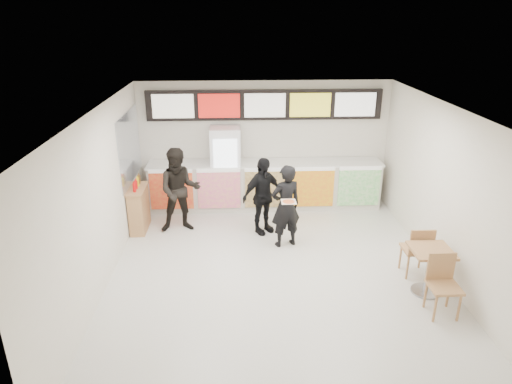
{
  "coord_description": "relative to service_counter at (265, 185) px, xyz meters",
  "views": [
    {
      "loc": [
        -0.71,
        -7.19,
        4.47
      ],
      "look_at": [
        -0.31,
        1.2,
        1.14
      ],
      "focal_mm": 32.0,
      "sensor_mm": 36.0,
      "label": 1
    }
  ],
  "objects": [
    {
      "name": "pizza_slice",
      "position": [
        0.28,
        -2.43,
        0.58
      ],
      "size": [
        0.36,
        0.36,
        0.02
      ],
      "color": "beige",
      "rests_on": "customer_main"
    },
    {
      "name": "service_counter",
      "position": [
        0.0,
        0.0,
        0.0
      ],
      "size": [
        5.56,
        0.77,
        1.14
      ],
      "color": "silver",
      "rests_on": "floor"
    },
    {
      "name": "customer_main",
      "position": [
        0.28,
        -1.98,
        0.29
      ],
      "size": [
        0.73,
        0.6,
        1.73
      ],
      "primitive_type": "imported",
      "rotation": [
        0.0,
        0.0,
        3.47
      ],
      "color": "black",
      "rests_on": "floor"
    },
    {
      "name": "mirror_panel",
      "position": [
        -2.99,
        -0.64,
        1.18
      ],
      "size": [
        0.01,
        2.0,
        1.5
      ],
      "primitive_type": "cube",
      "color": "#B2B7BF",
      "rests_on": "wall_left"
    },
    {
      "name": "wall_left",
      "position": [
        -3.0,
        -3.09,
        0.93
      ],
      "size": [
        0.0,
        7.0,
        7.0
      ],
      "primitive_type": "plane",
      "rotation": [
        1.57,
        0.0,
        1.57
      ],
      "color": "silver",
      "rests_on": "floor"
    },
    {
      "name": "floor",
      "position": [
        -0.0,
        -3.09,
        -0.57
      ],
      "size": [
        7.0,
        7.0,
        0.0
      ],
      "primitive_type": "plane",
      "color": "beige",
      "rests_on": "ground"
    },
    {
      "name": "menu_board",
      "position": [
        0.0,
        0.32,
        1.88
      ],
      "size": [
        5.5,
        0.14,
        0.7
      ],
      "color": "black",
      "rests_on": "wall_back"
    },
    {
      "name": "condiment_ledge",
      "position": [
        -2.82,
        -1.1,
        -0.08
      ],
      "size": [
        0.35,
        0.87,
        1.16
      ],
      "color": "tan",
      "rests_on": "floor"
    },
    {
      "name": "wall_back",
      "position": [
        -0.0,
        0.41,
        0.93
      ],
      "size": [
        6.0,
        0.0,
        6.0
      ],
      "primitive_type": "plane",
      "rotation": [
        1.57,
        0.0,
        0.0
      ],
      "color": "silver",
      "rests_on": "floor"
    },
    {
      "name": "customer_mid",
      "position": [
        -0.15,
        -1.36,
        0.27
      ],
      "size": [
        1.05,
        0.88,
        1.68
      ],
      "primitive_type": "imported",
      "rotation": [
        0.0,
        0.0,
        0.58
      ],
      "color": "black",
      "rests_on": "floor"
    },
    {
      "name": "ceiling",
      "position": [
        -0.0,
        -3.09,
        2.43
      ],
      "size": [
        7.0,
        7.0,
        0.0
      ],
      "primitive_type": "plane",
      "rotation": [
        3.14,
        0.0,
        0.0
      ],
      "color": "white",
      "rests_on": "wall_back"
    },
    {
      "name": "drinks_fridge",
      "position": [
        -0.93,
        0.02,
        0.43
      ],
      "size": [
        0.7,
        0.67,
        2.0
      ],
      "color": "white",
      "rests_on": "floor"
    },
    {
      "name": "customer_left",
      "position": [
        -1.91,
        -1.18,
        0.36
      ],
      "size": [
        0.98,
        0.81,
        1.86
      ],
      "primitive_type": "imported",
      "rotation": [
        0.0,
        0.0,
        0.12
      ],
      "color": "black",
      "rests_on": "floor"
    },
    {
      "name": "cafe_table",
      "position": [
        2.5,
        -3.8,
        0.0
      ],
      "size": [
        0.67,
        1.68,
        0.98
      ],
      "rotation": [
        0.0,
        0.0,
        -0.01
      ],
      "color": "tan",
      "rests_on": "floor"
    },
    {
      "name": "wall_right",
      "position": [
        3.0,
        -3.09,
        0.93
      ],
      "size": [
        0.0,
        7.0,
        7.0
      ],
      "primitive_type": "plane",
      "rotation": [
        1.57,
        0.0,
        -1.57
      ],
      "color": "silver",
      "rests_on": "floor"
    }
  ]
}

